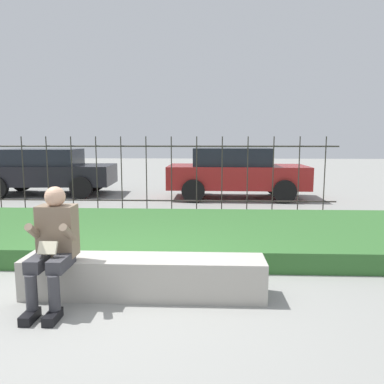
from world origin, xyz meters
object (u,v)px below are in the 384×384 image
Objects in this scene: person_seated_reader at (54,242)px; car_parked_center at (236,172)px; car_parked_left at (47,170)px; stone_bench at (144,279)px.

car_parked_center is at bearing 71.79° from person_seated_reader.
car_parked_left is (-3.41, 7.77, 0.09)m from person_seated_reader.
car_parked_center is at bearing 77.79° from stone_bench.
car_parked_center is (1.52, 7.01, 0.58)m from stone_bench.
person_seated_reader is (-0.88, -0.26, 0.48)m from stone_bench.
person_seated_reader is at bearing -69.37° from car_parked_left.
car_parked_left is (-4.29, 7.50, 0.56)m from stone_bench.
stone_bench is at bearing 16.69° from person_seated_reader.
stone_bench is 0.65× the size of car_parked_left.
car_parked_center reaches higher than car_parked_left.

